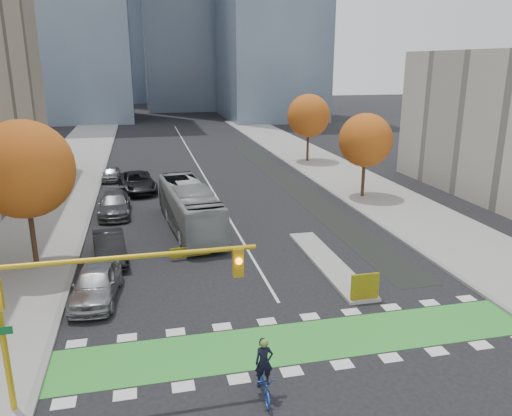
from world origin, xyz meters
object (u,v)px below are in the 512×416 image
traffic_signal_west (85,292)px  bus (190,207)px  hazard_board (365,287)px  parked_car_c (115,204)px  tree_east_far (309,116)px  parked_car_a (96,283)px  tree_east_near (365,140)px  parked_car_d (137,182)px  parked_car_e (111,174)px  tree_west (24,169)px  cyclist (264,378)px  parked_car_b (109,247)px

traffic_signal_west → bus: 18.26m
hazard_board → traffic_signal_west: (-11.93, -4.71, 3.23)m
parked_car_c → hazard_board: bearing=-54.9°
tree_east_far → traffic_signal_west: (-20.43, -38.51, -1.21)m
parked_car_a → tree_east_near: bearing=41.4°
parked_car_d → parked_car_e: bearing=108.7°
tree_west → parked_car_a: tree_west is taller
tree_east_far → cyclist: size_ratio=3.45×
hazard_board → parked_car_e: size_ratio=0.36×
tree_east_far → parked_car_b: bearing=-128.7°
parked_car_a → tree_east_far: bearing=61.4°
parked_car_b → tree_west: bearing=178.0°
tree_east_near → parked_car_d: tree_east_near is taller
cyclist → parked_car_a: size_ratio=0.44×
hazard_board → parked_car_c: bearing=125.0°
parked_car_c → tree_east_near: bearing=1.3°
hazard_board → bus: bus is taller
tree_west → parked_car_e: bearing=82.0°
parked_car_d → parked_car_e: size_ratio=1.57×
hazard_board → parked_car_b: size_ratio=0.29×
cyclist → parked_car_c: 23.86m
parked_car_d → parked_car_e: (-2.50, 5.00, -0.19)m
parked_car_e → tree_east_far: bearing=15.4°
bus → parked_car_c: (-5.18, 4.68, -0.75)m
bus → parked_car_b: (-5.10, -4.56, -0.75)m
bus → tree_west: bearing=-157.2°
tree_east_far → hazard_board: bearing=-104.1°
tree_west → cyclist: size_ratio=3.71×
hazard_board → parked_car_b: (-12.10, 8.13, 0.01)m
tree_east_far → parked_car_c: size_ratio=1.38×
tree_east_near → parked_car_a: (-20.46, -14.67, -4.01)m
hazard_board → tree_east_near: (8.00, 17.80, 4.06)m
traffic_signal_west → cyclist: (5.58, -1.05, -3.30)m
hazard_board → tree_east_far: size_ratio=0.18×
tree_west → parked_car_c: size_ratio=1.48×
tree_east_far → parked_car_a: bearing=-124.4°
bus → parked_car_d: bus is taller
tree_west → parked_car_b: size_ratio=1.68×
traffic_signal_west → cyclist: bearing=-10.6°
tree_west → tree_east_near: bearing=22.6°
bus → parked_car_b: bearing=-143.9°
hazard_board → parked_car_b: parked_car_b is taller
parked_car_b → parked_car_e: parked_car_b is taller
parked_car_e → cyclist: bearing=-76.0°
parked_car_a → cyclist: bearing=-49.8°
tree_west → parked_car_d: bearing=71.4°
bus → parked_car_b: bus is taller
parked_car_d → tree_east_far: bearing=19.1°
tree_west → traffic_signal_west: tree_west is taller
parked_car_a → parked_car_e: size_ratio=1.29×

